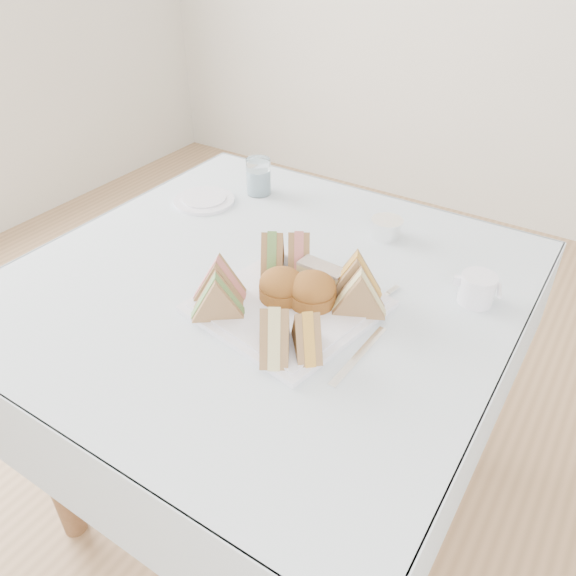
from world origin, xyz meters
The scene contains 21 objects.
floor centered at (0.00, 0.00, 0.00)m, with size 4.00×4.00×0.00m, color #9E7751.
table centered at (0.00, 0.00, 0.37)m, with size 0.90×0.90×0.74m, color brown.
tablecloth centered at (0.00, 0.00, 0.74)m, with size 1.02×1.02×0.01m, color white.
serving_plate centered at (0.10, -0.06, 0.75)m, with size 0.31×0.31×0.01m, color white.
sandwich_fl_a centered at (-0.02, -0.11, 0.80)m, with size 0.10×0.05×0.09m, color #967449, non-canonical shape.
sandwich_fl_b centered at (0.01, -0.16, 0.80)m, with size 0.10×0.05×0.09m, color #967449, non-canonical shape.
sandwich_fr_a centered at (0.20, -0.15, 0.80)m, with size 0.09×0.04×0.08m, color #967449, non-canonical shape.
sandwich_fr_b centered at (0.15, -0.18, 0.80)m, with size 0.11×0.05×0.09m, color #967449, non-canonical shape.
sandwich_bl_a centered at (0.00, 0.04, 0.80)m, with size 0.10×0.05×0.09m, color #967449, non-canonical shape.
sandwich_bl_b centered at (0.05, 0.07, 0.80)m, with size 0.10×0.05×0.09m, color #967449, non-canonical shape.
sandwich_br_a centered at (0.23, 0.00, 0.80)m, with size 0.10×0.05×0.09m, color #967449, non-canonical shape.
sandwich_br_b centered at (0.19, 0.04, 0.81)m, with size 0.11×0.05×0.10m, color #967449, non-canonical shape.
scone_left centered at (0.08, -0.05, 0.79)m, with size 0.09×0.09×0.06m, color olive.
scone_right centered at (0.14, -0.03, 0.79)m, with size 0.09×0.09×0.06m, color olive.
pastry_slice centered at (0.12, 0.03, 0.78)m, with size 0.10×0.04×0.05m, color #D5C08B.
side_plate centered at (-0.34, 0.21, 0.75)m, with size 0.16×0.16×0.01m, color white.
water_glass centered at (-0.25, 0.34, 0.79)m, with size 0.07×0.07×0.10m, color white.
tea_strainer centered at (0.14, 0.30, 0.77)m, with size 0.08×0.08×0.04m, color white.
knife centered at (0.28, -0.11, 0.75)m, with size 0.01×0.19×0.00m, color white.
fork centered at (0.23, 0.01, 0.75)m, with size 0.01×0.17×0.00m, color white.
creamer_jug centered at (0.40, 0.17, 0.78)m, with size 0.07×0.07×0.06m, color white.
Camera 1 is at (0.58, -0.80, 1.42)m, focal length 35.00 mm.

